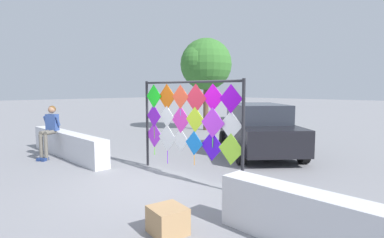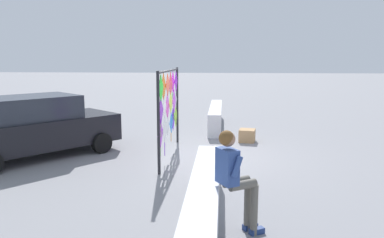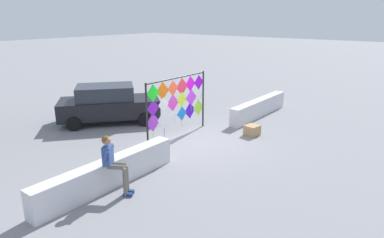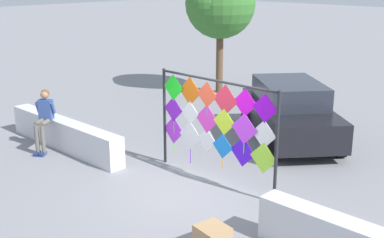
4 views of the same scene
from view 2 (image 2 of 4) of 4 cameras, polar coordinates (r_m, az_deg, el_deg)
ground at (r=10.15m, az=1.31°, el=-5.68°), size 120.00×120.00×0.00m
plaza_ledge_left at (r=5.78m, az=1.87°, el=-13.42°), size 4.59×0.45×0.79m
plaza_ledge_right at (r=14.42m, az=3.72°, el=0.43°), size 4.59×0.45×0.79m
kite_display_rack at (r=9.85m, az=-3.57°, el=2.55°), size 3.38×0.09×2.38m
seated_vendor at (r=5.41m, az=6.73°, el=-8.52°), size 0.70×0.79×1.64m
parked_car at (r=10.72m, az=-23.50°, el=-1.04°), size 4.46×4.16×1.66m
cardboard_box_large at (r=11.88m, az=8.61°, el=-2.56°), size 0.59×0.57×0.40m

